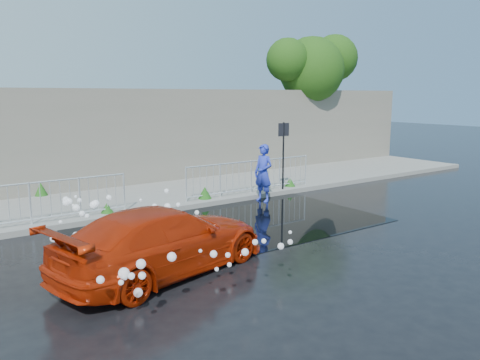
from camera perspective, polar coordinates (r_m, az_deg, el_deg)
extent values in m
plane|color=black|center=(11.69, -0.81, -6.71)|extent=(90.00, 90.00, 0.00)
cube|color=slate|center=(15.92, -10.97, -2.00)|extent=(30.00, 4.00, 0.15)
cube|color=slate|center=(14.16, -7.65, -3.42)|extent=(30.00, 0.25, 0.16)
cube|color=#6C685B|center=(17.67, -14.10, 5.07)|extent=(30.00, 0.60, 3.50)
cube|color=black|center=(12.75, -1.48, -5.22)|extent=(8.00, 5.00, 0.01)
cylinder|color=black|center=(16.33, 5.29, 2.64)|extent=(0.06, 0.06, 2.50)
cube|color=black|center=(16.23, 5.34, 6.14)|extent=(0.45, 0.04, 0.45)
cylinder|color=#332114|center=(23.87, 8.11, 8.01)|extent=(0.36, 0.36, 5.00)
sphere|color=#1C4410|center=(22.96, 8.71, 13.15)|extent=(3.09, 3.09, 3.09)
sphere|color=#1C4410|center=(24.05, 11.42, 14.36)|extent=(2.27, 2.27, 2.27)
sphere|color=#1C4410|center=(21.98, 5.81, 14.39)|extent=(1.95, 1.95, 1.95)
cylinder|color=silver|center=(13.74, -13.95, -1.41)|extent=(0.05, 0.05, 1.10)
cylinder|color=silver|center=(12.99, -24.38, -0.37)|extent=(5.00, 0.04, 0.04)
cylinder|color=silver|center=(13.19, -24.07, -4.43)|extent=(5.00, 0.04, 0.04)
cylinder|color=silver|center=(14.56, -6.60, -0.52)|extent=(0.05, 0.05, 1.10)
cylinder|color=silver|center=(17.45, 7.99, 1.25)|extent=(0.05, 0.05, 1.10)
cylinder|color=silver|center=(15.80, 1.37, 2.30)|extent=(5.00, 0.04, 0.04)
cylinder|color=silver|center=(15.96, 1.35, -1.08)|extent=(5.00, 0.04, 0.04)
cone|color=#1F4713|center=(13.71, -15.90, -3.29)|extent=(0.36, 0.36, 0.28)
cone|color=#1F4713|center=(15.01, -4.31, -1.55)|extent=(0.44, 0.44, 0.39)
cone|color=#1F4713|center=(17.09, 6.12, -0.26)|extent=(0.38, 0.38, 0.30)
cone|color=#1F4713|center=(16.76, -23.10, -1.03)|extent=(0.42, 0.42, 0.43)
cone|color=#1F4713|center=(20.52, 2.24, 1.48)|extent=(0.34, 0.34, 0.24)
sphere|color=white|center=(11.43, -17.18, -2.74)|extent=(0.17, 0.17, 0.17)
sphere|color=white|center=(11.43, -19.35, -3.22)|extent=(0.17, 0.17, 0.17)
sphere|color=white|center=(11.44, -17.43, -2.91)|extent=(0.18, 0.18, 0.18)
sphere|color=white|center=(11.39, -19.68, -2.93)|extent=(0.06, 0.06, 0.06)
sphere|color=white|center=(11.75, -19.01, -2.35)|extent=(0.11, 0.11, 0.11)
sphere|color=white|center=(11.12, -18.70, -3.90)|extent=(0.13, 0.13, 0.13)
sphere|color=white|center=(11.31, -5.46, -5.04)|extent=(0.16, 0.16, 0.16)
sphere|color=white|center=(11.28, -20.48, -2.62)|extent=(0.14, 0.14, 0.14)
sphere|color=white|center=(10.05, -17.61, -8.32)|extent=(0.18, 0.18, 0.18)
sphere|color=white|center=(11.72, -20.46, -2.28)|extent=(0.16, 0.16, 0.16)
sphere|color=white|center=(10.35, -19.38, -6.32)|extent=(0.13, 0.13, 0.13)
sphere|color=white|center=(11.62, -19.40, -1.90)|extent=(0.07, 0.07, 0.07)
sphere|color=white|center=(10.46, -16.99, -4.97)|extent=(0.10, 0.10, 0.10)
sphere|color=white|center=(10.05, -19.59, -6.95)|extent=(0.11, 0.11, 0.11)
sphere|color=white|center=(10.75, -21.05, -4.79)|extent=(0.07, 0.07, 0.07)
sphere|color=white|center=(11.61, -20.09, -2.45)|extent=(0.15, 0.15, 0.15)
sphere|color=white|center=(11.44, -5.28, -3.97)|extent=(0.12, 0.12, 0.12)
sphere|color=white|center=(10.76, -10.55, -5.48)|extent=(0.13, 0.13, 0.13)
sphere|color=white|center=(10.63, -13.63, -5.13)|extent=(0.08, 0.08, 0.08)
sphere|color=white|center=(10.44, -15.86, -6.75)|extent=(0.15, 0.15, 0.15)
sphere|color=white|center=(10.65, -6.00, -6.92)|extent=(0.09, 0.09, 0.09)
sphere|color=white|center=(10.29, -9.47, -7.26)|extent=(0.09, 0.09, 0.09)
sphere|color=white|center=(10.41, -12.91, -6.45)|extent=(0.08, 0.08, 0.08)
sphere|color=white|center=(10.33, -15.24, -7.62)|extent=(0.15, 0.15, 0.15)
sphere|color=white|center=(10.85, -11.49, -5.03)|extent=(0.17, 0.17, 0.17)
sphere|color=white|center=(10.63, -6.61, -6.55)|extent=(0.07, 0.07, 0.07)
sphere|color=white|center=(10.81, -18.15, -4.18)|extent=(0.10, 0.10, 0.10)
sphere|color=white|center=(10.18, -21.79, -6.65)|extent=(0.14, 0.14, 0.14)
sphere|color=white|center=(11.72, -7.54, -3.00)|extent=(0.11, 0.11, 0.11)
sphere|color=white|center=(10.05, -17.81, -7.40)|extent=(0.08, 0.08, 0.08)
sphere|color=white|center=(11.00, -15.21, -4.15)|extent=(0.07, 0.07, 0.07)
sphere|color=white|center=(11.12, -9.21, -4.02)|extent=(0.11, 0.11, 0.11)
sphere|color=white|center=(11.34, -8.84, -3.20)|extent=(0.16, 0.16, 0.16)
sphere|color=white|center=(10.08, -14.13, -8.27)|extent=(0.16, 0.16, 0.16)
sphere|color=white|center=(10.44, -13.19, -6.48)|extent=(0.09, 0.09, 0.09)
sphere|color=white|center=(10.81, -7.23, -6.19)|extent=(0.14, 0.14, 0.14)
sphere|color=white|center=(11.24, -10.37, -3.19)|extent=(0.14, 0.14, 0.14)
sphere|color=white|center=(10.77, -11.62, -5.40)|extent=(0.11, 0.11, 0.11)
sphere|color=white|center=(11.31, -7.65, -4.41)|extent=(0.14, 0.14, 0.14)
sphere|color=white|center=(11.71, -12.02, -2.39)|extent=(0.07, 0.07, 0.07)
sphere|color=white|center=(12.43, -8.95, -1.32)|extent=(0.12, 0.12, 0.12)
sphere|color=white|center=(11.64, -15.69, -2.07)|extent=(0.13, 0.13, 0.13)
sphere|color=white|center=(10.50, -7.78, -6.81)|extent=(0.17, 0.17, 0.17)
sphere|color=white|center=(8.63, 1.85, -7.58)|extent=(0.11, 0.11, 0.11)
sphere|color=white|center=(8.23, 6.14, -6.35)|extent=(0.06, 0.06, 0.06)
sphere|color=white|center=(7.99, -12.32, -13.27)|extent=(0.15, 0.15, 0.15)
sphere|color=white|center=(6.68, -13.10, -11.33)|extent=(0.10, 0.10, 0.10)
sphere|color=white|center=(8.04, 6.14, -7.52)|extent=(0.09, 0.09, 0.09)
sphere|color=white|center=(8.97, -1.31, -10.29)|extent=(0.09, 0.09, 0.09)
sphere|color=white|center=(7.05, -11.85, -11.33)|extent=(0.11, 0.11, 0.11)
sphere|color=white|center=(7.11, -13.97, -10.98)|extent=(0.17, 0.17, 0.17)
sphere|color=white|center=(7.65, -1.50, -9.13)|extent=(0.09, 0.09, 0.09)
sphere|color=white|center=(7.90, 0.62, -8.78)|extent=(0.13, 0.13, 0.13)
sphere|color=white|center=(7.98, 2.93, -7.44)|extent=(0.09, 0.09, 0.09)
sphere|color=white|center=(7.16, -14.30, -12.01)|extent=(0.08, 0.08, 0.08)
sphere|color=white|center=(8.06, -14.46, -13.65)|extent=(0.16, 0.16, 0.16)
sphere|color=white|center=(7.73, -13.87, -11.47)|extent=(0.09, 0.09, 0.09)
sphere|color=white|center=(7.71, -4.85, -8.60)|extent=(0.06, 0.06, 0.06)
sphere|color=white|center=(7.42, -8.32, -9.25)|extent=(0.15, 0.15, 0.15)
sphere|color=white|center=(6.90, -11.99, -9.98)|extent=(0.14, 0.14, 0.14)
sphere|color=white|center=(7.30, -16.66, -11.58)|extent=(0.12, 0.12, 0.12)
sphere|color=white|center=(7.33, -3.24, -9.00)|extent=(0.12, 0.12, 0.12)
sphere|color=white|center=(9.02, 5.00, -8.04)|extent=(0.13, 0.13, 0.13)
sphere|color=white|center=(8.90, -2.86, -10.81)|extent=(0.08, 0.08, 0.08)
imported|color=#AB2106|center=(9.24, -9.31, -7.27)|extent=(4.79, 2.86, 1.30)
imported|color=#2636BE|center=(15.14, 2.86, 0.86)|extent=(0.58, 0.76, 1.87)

